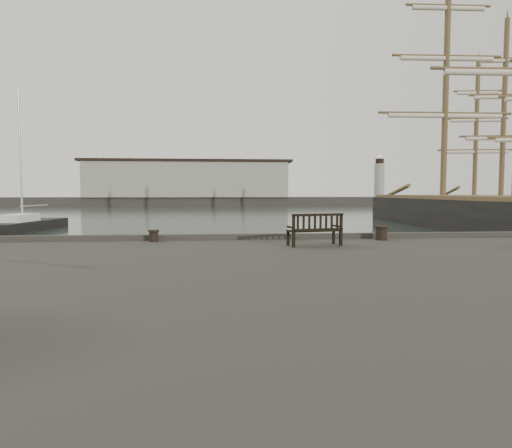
{
  "coord_description": "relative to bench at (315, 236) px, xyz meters",
  "views": [
    {
      "loc": [
        -1.77,
        -15.44,
        3.15
      ],
      "look_at": [
        -0.41,
        -0.5,
        2.1
      ],
      "focal_mm": 32.0,
      "sensor_mm": 36.0,
      "label": 1
    }
  ],
  "objects": [
    {
      "name": "ground",
      "position": [
        -1.19,
        2.17,
        -1.86
      ],
      "size": [
        400.0,
        400.0,
        0.0
      ],
      "primitive_type": "plane",
      "color": "black",
      "rests_on": "ground"
    },
    {
      "name": "breakwater",
      "position": [
        -5.75,
        94.17,
        2.44
      ],
      "size": [
        140.0,
        9.5,
        12.2
      ],
      "color": "#383530",
      "rests_on": "ground"
    },
    {
      "name": "tall_ship_far",
      "position": [
        30.62,
        37.58,
        -1.04
      ],
      "size": [
        11.16,
        29.46,
        24.7
      ],
      "rotation": [
        0.0,
        0.0,
        -0.18
      ],
      "color": "black",
      "rests_on": "ground"
    },
    {
      "name": "bollard_left",
      "position": [
        -4.92,
        1.58,
        -0.11
      ],
      "size": [
        0.36,
        0.36,
        0.38
      ],
      "primitive_type": "cylinder",
      "rotation": [
        0.0,
        0.0,
        0.0
      ],
      "color": "black",
      "rests_on": "quay"
    },
    {
      "name": "bollard_right",
      "position": [
        2.56,
        1.38,
        -0.06
      ],
      "size": [
        0.58,
        0.58,
        0.48
      ],
      "primitive_type": "cylinder",
      "rotation": [
        0.0,
        0.0,
        -0.36
      ],
      "color": "black",
      "rests_on": "quay"
    },
    {
      "name": "yacht_d",
      "position": [
        -18.4,
        25.63,
        -1.62
      ],
      "size": [
        3.86,
        9.95,
        12.17
      ],
      "rotation": [
        0.0,
        0.0,
        -0.13
      ],
      "color": "black",
      "rests_on": "ground"
    },
    {
      "name": "bench",
      "position": [
        0.0,
        0.0,
        0.0
      ],
      "size": [
        1.7,
        0.88,
        0.93
      ],
      "rotation": [
        0.0,
        0.0,
        0.21
      ],
      "color": "black",
      "rests_on": "quay"
    }
  ]
}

